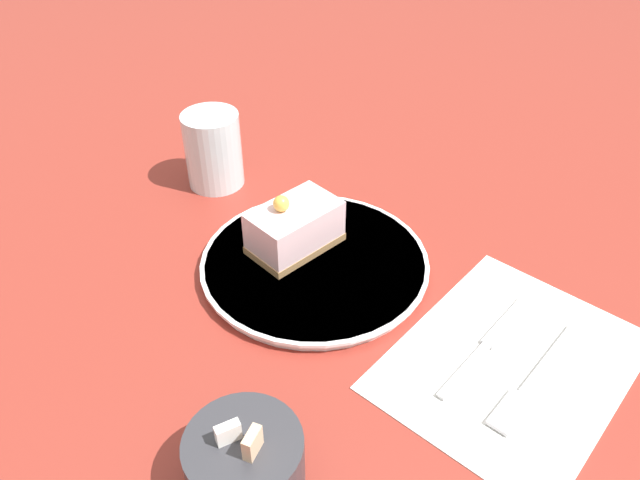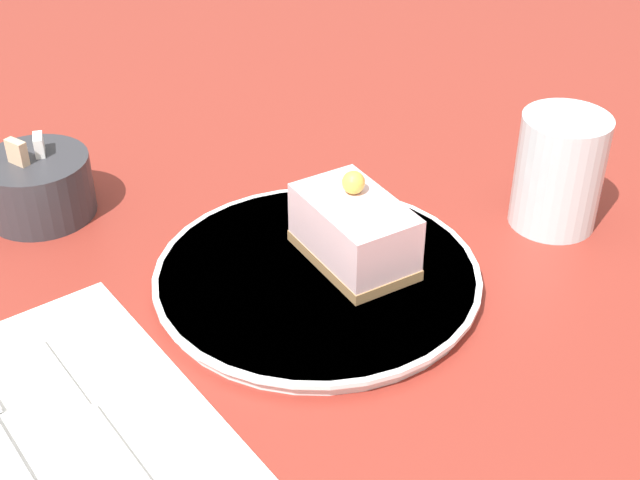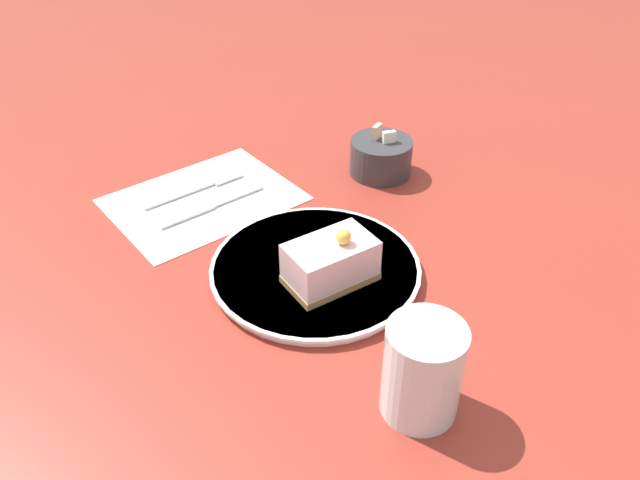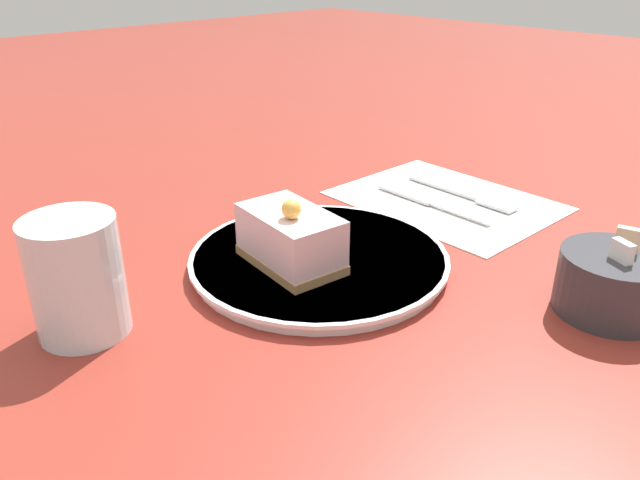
{
  "view_description": "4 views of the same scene",
  "coord_description": "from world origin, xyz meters",
  "px_view_note": "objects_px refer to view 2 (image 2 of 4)",
  "views": [
    {
      "loc": [
        -0.39,
        0.4,
        0.48
      ],
      "look_at": [
        -0.05,
        -0.0,
        0.06
      ],
      "focal_mm": 35.0,
      "sensor_mm": 36.0,
      "label": 1
    },
    {
      "loc": [
        -0.38,
        -0.47,
        0.44
      ],
      "look_at": [
        -0.03,
        -0.02,
        0.04
      ],
      "focal_mm": 50.0,
      "sensor_mm": 36.0,
      "label": 2
    },
    {
      "loc": [
        0.44,
        -0.4,
        0.5
      ],
      "look_at": [
        -0.04,
        -0.0,
        0.04
      ],
      "focal_mm": 35.0,
      "sensor_mm": 36.0,
      "label": 3
    },
    {
      "loc": [
        0.35,
        0.39,
        0.3
      ],
      "look_at": [
        -0.02,
        -0.0,
        0.04
      ],
      "focal_mm": 35.0,
      "sensor_mm": 36.0,
      "label": 4
    }
  ],
  "objects_px": {
    "cake_slice": "(350,232)",
    "sugar_bowl": "(38,186)",
    "drinking_glass": "(559,171)",
    "plate": "(317,278)",
    "knife": "(95,424)"
  },
  "relations": [
    {
      "from": "plate",
      "to": "cake_slice",
      "type": "height_order",
      "value": "cake_slice"
    },
    {
      "from": "drinking_glass",
      "to": "cake_slice",
      "type": "bearing_deg",
      "value": 165.88
    },
    {
      "from": "plate",
      "to": "knife",
      "type": "bearing_deg",
      "value": -170.78
    },
    {
      "from": "sugar_bowl",
      "to": "drinking_glass",
      "type": "bearing_deg",
      "value": -39.57
    },
    {
      "from": "plate",
      "to": "drinking_glass",
      "type": "distance_m",
      "value": 0.23
    },
    {
      "from": "drinking_glass",
      "to": "plate",
      "type": "bearing_deg",
      "value": 166.69
    },
    {
      "from": "knife",
      "to": "cake_slice",
      "type": "bearing_deg",
      "value": 8.53
    },
    {
      "from": "cake_slice",
      "to": "sugar_bowl",
      "type": "distance_m",
      "value": 0.29
    },
    {
      "from": "plate",
      "to": "knife",
      "type": "height_order",
      "value": "plate"
    },
    {
      "from": "plate",
      "to": "knife",
      "type": "xyz_separation_m",
      "value": [
        -0.21,
        -0.03,
        -0.0
      ]
    },
    {
      "from": "knife",
      "to": "plate",
      "type": "bearing_deg",
      "value": 10.61
    },
    {
      "from": "knife",
      "to": "drinking_glass",
      "type": "distance_m",
      "value": 0.44
    },
    {
      "from": "plate",
      "to": "knife",
      "type": "relative_size",
      "value": 1.54
    },
    {
      "from": "sugar_bowl",
      "to": "drinking_glass",
      "type": "distance_m",
      "value": 0.46
    },
    {
      "from": "sugar_bowl",
      "to": "drinking_glass",
      "type": "relative_size",
      "value": 0.93
    }
  ]
}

